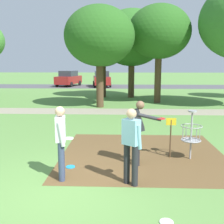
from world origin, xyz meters
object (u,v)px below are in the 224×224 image
at_px(frisbee_near_basket, 70,167).
at_px(tree_far_right, 103,46).
at_px(player_throwing, 138,128).
at_px(tree_near_right, 100,36).
at_px(parked_car_leftmost, 69,78).
at_px(disc_golf_basket, 189,133).
at_px(player_waiting_left, 131,142).
at_px(frisbee_mid_grass, 167,222).
at_px(frisbee_far_left, 128,129).
at_px(player_foreground_watching, 61,139).
at_px(parked_car_center_left, 102,79).
at_px(tree_mid_center, 132,38).
at_px(tree_near_left, 159,32).

xyz_separation_m(frisbee_near_basket, tree_far_right, (-0.24, 15.11, 4.03)).
distance_m(player_throwing, tree_near_right, 10.32).
bearing_deg(parked_car_leftmost, disc_golf_basket, -71.48).
bearing_deg(player_waiting_left, tree_near_right, 98.38).
distance_m(player_waiting_left, tree_near_right, 11.45).
relative_size(frisbee_near_basket, frisbee_mid_grass, 1.02).
height_order(disc_golf_basket, parked_car_leftmost, parked_car_leftmost).
distance_m(frisbee_far_left, parked_car_leftmost, 22.82).
relative_size(frisbee_mid_grass, frisbee_far_left, 1.07).
height_order(player_foreground_watching, tree_near_right, tree_near_right).
relative_size(player_foreground_watching, frisbee_mid_grass, 7.23).
bearing_deg(frisbee_far_left, player_foreground_watching, -108.64).
height_order(tree_near_right, parked_car_leftmost, tree_near_right).
relative_size(tree_near_right, parked_car_center_left, 1.37).
distance_m(player_throwing, frisbee_far_left, 3.95).
height_order(disc_golf_basket, tree_near_right, tree_near_right).
bearing_deg(tree_mid_center, player_foreground_watching, -97.46).
xyz_separation_m(player_foreground_watching, player_waiting_left, (1.59, -0.22, 0.00)).
bearing_deg(parked_car_leftmost, tree_near_left, -57.20).
xyz_separation_m(player_throwing, parked_car_leftmost, (-6.97, 25.59, -0.06)).
distance_m(frisbee_near_basket, parked_car_center_left, 25.33).
distance_m(player_throwing, frisbee_mid_grass, 2.89).
bearing_deg(parked_car_center_left, frisbee_mid_grass, -83.27).
distance_m(frisbee_mid_grass, tree_far_right, 18.12).
height_order(player_foreground_watching, frisbee_mid_grass, player_foreground_watching).
xyz_separation_m(tree_mid_center, parked_car_leftmost, (-7.22, 10.90, -3.70)).
xyz_separation_m(frisbee_near_basket, frisbee_mid_grass, (2.10, -2.41, 0.00)).
relative_size(tree_near_left, parked_car_leftmost, 1.45).
distance_m(frisbee_near_basket, tree_near_left, 13.42).
bearing_deg(tree_near_left, tree_far_right, 141.99).
relative_size(disc_golf_basket, frisbee_mid_grass, 5.87).
xyz_separation_m(player_throwing, parked_car_center_left, (-2.92, 24.99, -0.06)).
bearing_deg(frisbee_mid_grass, player_waiting_left, 111.12).
height_order(disc_golf_basket, frisbee_mid_grass, disc_golf_basket).
bearing_deg(frisbee_far_left, parked_car_leftmost, 107.34).
relative_size(player_foreground_watching, player_waiting_left, 1.00).
bearing_deg(frisbee_near_basket, tree_far_right, 90.90).
relative_size(player_throwing, parked_car_center_left, 0.39).
bearing_deg(player_throwing, tree_near_right, 100.70).
relative_size(player_throwing, tree_far_right, 0.30).
bearing_deg(frisbee_mid_grass, frisbee_far_left, 94.55).
xyz_separation_m(disc_golf_basket, tree_mid_center, (-1.19, 14.22, 3.86)).
relative_size(tree_far_right, parked_car_leftmost, 1.27).
bearing_deg(frisbee_near_basket, player_foreground_watching, -94.01).
xyz_separation_m(disc_golf_basket, frisbee_near_basket, (-3.20, -0.77, -0.74)).
bearing_deg(frisbee_near_basket, parked_car_leftmost, 101.39).
bearing_deg(tree_far_right, frisbee_far_left, -80.60).
bearing_deg(disc_golf_basket, frisbee_far_left, 115.78).
bearing_deg(frisbee_near_basket, frisbee_mid_grass, -48.87).
bearing_deg(frisbee_mid_grass, tree_near_right, 99.96).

